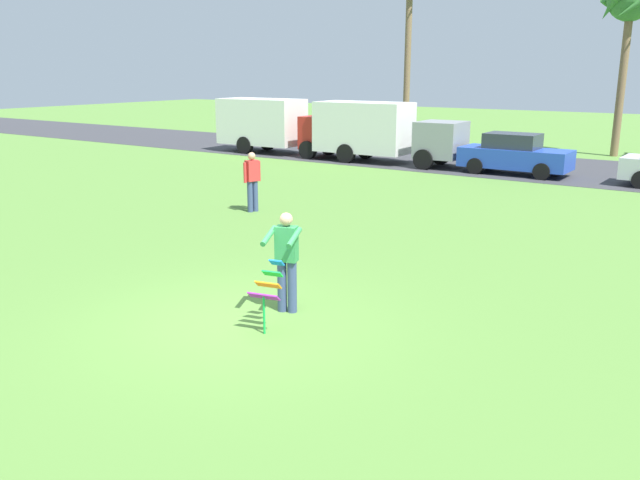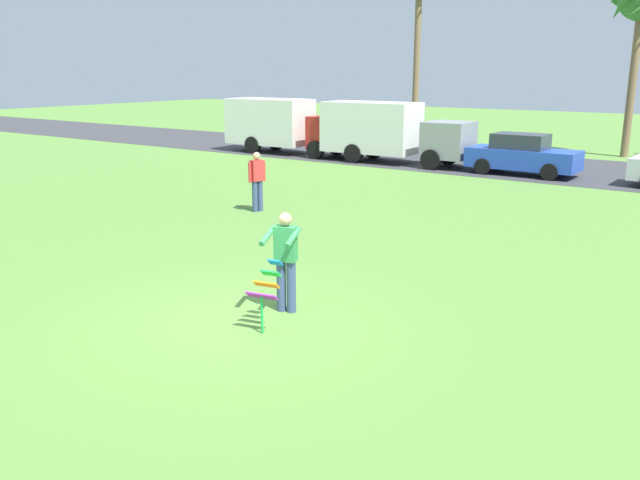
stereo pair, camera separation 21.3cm
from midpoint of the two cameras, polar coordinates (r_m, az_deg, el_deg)
The scene contains 9 objects.
ground_plane at distance 11.04m, azimuth -7.67°, elevation -6.98°, with size 120.00×120.00×0.00m, color #568438.
road_strip at distance 29.19m, azimuth 20.13°, elevation 5.74°, with size 120.00×8.00×0.01m, color #38383D.
person_kite_flyer at distance 11.08m, azimuth -3.48°, elevation -1.60°, with size 0.68×0.75×1.73m.
kite_held at distance 10.40m, azimuth -5.08°, elevation -4.05°, with size 0.53×0.69×1.09m.
parked_truck_red_cab at distance 32.72m, azimuth -4.09°, elevation 9.92°, with size 6.75×2.23×2.62m.
parked_truck_grey_van at distance 29.50m, azimuth 4.99°, elevation 9.40°, with size 6.75×2.24×2.62m.
parked_car_blue at distance 27.16m, azimuth 16.23°, elevation 7.09°, with size 4.21×1.85×1.60m.
palm_tree_right_near at distance 34.57m, azimuth 25.07°, elevation 17.88°, with size 2.58×2.71×8.21m.
person_walker_near at distance 19.20m, azimuth -6.19°, elevation 5.19°, with size 0.31×0.55×1.73m.
Camera 1 is at (6.82, -7.67, 4.03)m, focal length 37.05 mm.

